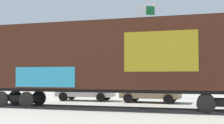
# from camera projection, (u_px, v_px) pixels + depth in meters

# --- Properties ---
(ground_plane) EXTENTS (260.00, 260.00, 0.00)m
(ground_plane) POSITION_uv_depth(u_px,v_px,m) (120.00, 109.00, 17.12)
(ground_plane) COLOR gray
(track) EXTENTS (60.01, 2.91, 0.08)m
(track) POSITION_uv_depth(u_px,v_px,m) (107.00, 108.00, 17.34)
(track) COLOR #4C4742
(track) RESTS_ON ground_plane
(freight_car) EXTENTS (16.54, 2.91, 5.01)m
(freight_car) POSITION_uv_depth(u_px,v_px,m) (112.00, 57.00, 17.38)
(freight_car) COLOR #472316
(freight_car) RESTS_ON ground_plane
(flagpole) EXTENTS (1.43, 0.92, 8.07)m
(flagpole) POSITION_uv_depth(u_px,v_px,m) (152.00, 37.00, 26.51)
(flagpole) COLOR silver
(flagpole) RESTS_ON ground_plane
(hillside) EXTENTS (151.43, 28.96, 13.42)m
(hillside) POSITION_uv_depth(u_px,v_px,m) (189.00, 66.00, 76.90)
(hillside) COLOR silver
(hillside) RESTS_ON ground_plane
(parked_car_white) EXTENTS (4.27, 2.04, 1.58)m
(parked_car_white) POSITION_uv_depth(u_px,v_px,m) (85.00, 90.00, 23.13)
(parked_car_white) COLOR silver
(parked_car_white) RESTS_ON ground_plane
(parked_car_tan) EXTENTS (4.07, 2.12, 1.72)m
(parked_car_tan) POSITION_uv_depth(u_px,v_px,m) (150.00, 90.00, 21.50)
(parked_car_tan) COLOR #9E8966
(parked_car_tan) RESTS_ON ground_plane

